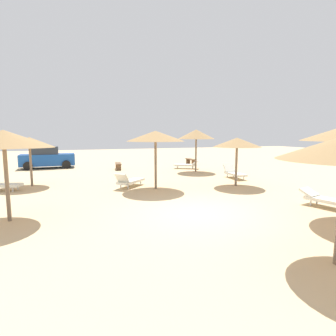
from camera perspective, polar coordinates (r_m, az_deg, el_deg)
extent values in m
plane|color=#D1B284|center=(9.36, 6.42, -9.50)|extent=(80.00, 80.00, 0.00)
cylinder|color=#75604C|center=(15.50, -27.15, 0.38)|extent=(0.12, 0.12, 2.11)
cone|color=#9E7A4C|center=(15.42, -27.41, 4.88)|extent=(2.47, 2.47, 0.53)
cylinder|color=#75604C|center=(19.22, 5.95, 2.82)|extent=(0.12, 0.12, 2.44)
cone|color=#9E7A4C|center=(19.17, 6.01, 7.16)|extent=(2.62, 2.62, 0.66)
cylinder|color=#75604C|center=(14.34, 14.32, 0.50)|extent=(0.12, 0.12, 2.13)
cone|color=#9E7A4C|center=(14.25, 14.47, 5.31)|extent=(2.46, 2.46, 0.48)
cylinder|color=#75604C|center=(9.59, -31.06, -2.76)|extent=(0.12, 0.12, 2.39)
cone|color=#9E7A4C|center=(9.48, -31.60, 5.36)|extent=(2.71, 2.71, 0.52)
cylinder|color=#75604C|center=(13.07, -2.65, 0.78)|extent=(0.12, 0.12, 2.44)
cone|color=#9E7A4C|center=(12.98, -2.69, 6.81)|extent=(2.82, 2.82, 0.50)
cube|color=silver|center=(14.97, -31.79, -3.12)|extent=(1.82, 1.15, 0.12)
cylinder|color=silver|center=(14.52, -30.13, -3.98)|extent=(0.06, 0.06, 0.22)
cylinder|color=silver|center=(14.90, -29.33, -3.67)|extent=(0.06, 0.06, 0.22)
cube|color=silver|center=(11.44, 31.32, -5.99)|extent=(1.02, 1.80, 0.12)
cube|color=silver|center=(11.75, 27.84, -4.56)|extent=(0.75, 0.67, 0.31)
cylinder|color=silver|center=(11.54, 28.09, -6.55)|extent=(0.06, 0.06, 0.22)
cylinder|color=silver|center=(11.92, 29.10, -6.19)|extent=(0.06, 0.06, 0.22)
cube|color=silver|center=(21.02, 3.66, 0.64)|extent=(1.79, 1.41, 0.12)
cube|color=silver|center=(20.92, 5.84, 1.17)|extent=(0.76, 0.81, 0.37)
cylinder|color=silver|center=(21.20, 5.33, 0.22)|extent=(0.06, 0.06, 0.22)
cylinder|color=silver|center=(20.76, 5.23, 0.07)|extent=(0.06, 0.06, 0.22)
cylinder|color=silver|center=(21.34, 2.12, 0.29)|extent=(0.06, 0.06, 0.22)
cylinder|color=silver|center=(20.90, 1.95, 0.15)|extent=(0.06, 0.06, 0.22)
cube|color=silver|center=(16.80, 14.14, -1.23)|extent=(0.77, 1.74, 0.12)
cube|color=silver|center=(17.45, 12.87, -0.02)|extent=(0.67, 0.48, 0.46)
cylinder|color=silver|center=(17.23, 12.50, -1.54)|extent=(0.06, 0.06, 0.22)
cylinder|color=silver|center=(17.44, 13.78, -1.47)|extent=(0.06, 0.06, 0.22)
cylinder|color=silver|center=(16.20, 14.50, -2.15)|extent=(0.06, 0.06, 0.22)
cylinder|color=silver|center=(16.42, 15.83, -2.07)|extent=(0.06, 0.06, 0.22)
cube|color=silver|center=(13.92, -7.88, -2.79)|extent=(1.66, 1.65, 0.12)
cube|color=silver|center=(13.23, -9.80, -2.12)|extent=(0.72, 0.73, 0.49)
cylinder|color=silver|center=(13.34, -8.49, -3.99)|extent=(0.06, 0.06, 0.22)
cylinder|color=silver|center=(13.59, -10.03, -3.81)|extent=(0.06, 0.06, 0.22)
cylinder|color=silver|center=(14.34, -5.81, -3.16)|extent=(0.06, 0.06, 0.22)
cylinder|color=silver|center=(14.57, -7.29, -3.02)|extent=(0.06, 0.06, 0.22)
cube|color=brown|center=(20.78, -10.54, 0.93)|extent=(0.57, 1.54, 0.08)
cube|color=brown|center=(20.27, -10.44, 0.08)|extent=(0.37, 0.16, 0.41)
cube|color=brown|center=(21.36, -10.60, 0.43)|extent=(0.37, 0.16, 0.41)
cube|color=brown|center=(24.01, 4.89, 1.86)|extent=(0.44, 1.51, 0.08)
cube|color=brown|center=(23.55, 5.49, 1.15)|extent=(0.36, 0.13, 0.41)
cube|color=brown|center=(24.52, 4.31, 1.40)|extent=(0.36, 0.13, 0.41)
cube|color=#194C9E|center=(23.30, -24.19, 1.63)|extent=(4.03, 1.78, 0.90)
cube|color=#262D38|center=(23.26, -24.78, 3.45)|extent=(2.03, 1.60, 0.60)
cylinder|color=black|center=(24.18, -20.86, 1.14)|extent=(0.64, 0.23, 0.64)
cylinder|color=black|center=(22.43, -20.81, 0.70)|extent=(0.64, 0.23, 0.64)
cylinder|color=black|center=(24.32, -27.23, 0.84)|extent=(0.64, 0.23, 0.64)
cylinder|color=black|center=(22.58, -27.67, 0.38)|extent=(0.64, 0.23, 0.64)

